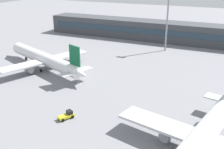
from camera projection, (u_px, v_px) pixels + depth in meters
ground_plane at (111, 84)px, 79.25m from camera, size 400.00×400.00×0.00m
terminal_building at (164, 31)px, 127.20m from camera, size 118.52×12.13×9.00m
airplane_near at (199, 141)px, 46.40m from camera, size 33.26×47.03×11.73m
airplane_mid at (44, 59)px, 90.72m from camera, size 44.11×31.63×11.39m
baggage_tug_yellow at (67, 115)px, 60.36m from camera, size 3.05×3.88×1.75m
floodlight_tower_west at (168, 15)px, 107.69m from camera, size 3.20×0.80×25.11m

